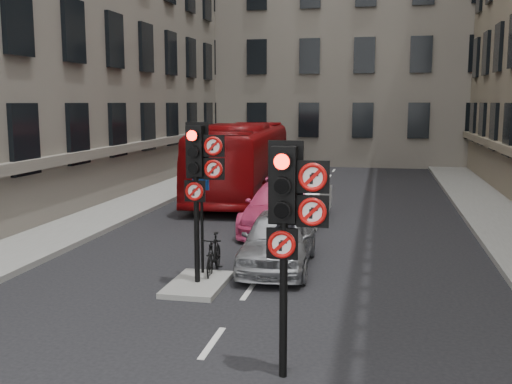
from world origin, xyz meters
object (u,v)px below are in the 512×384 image
at_px(car_white, 301,202).
at_px(bus_red, 243,160).
at_px(signal_far, 199,168).
at_px(car_silver, 278,239).
at_px(motorcycle, 214,255).
at_px(info_sign, 202,211).
at_px(car_pink, 280,207).
at_px(signal_near, 290,209).
at_px(motorcyclist, 285,244).

bearing_deg(car_white, bus_red, 125.12).
height_order(signal_far, car_silver, signal_far).
bearing_deg(car_white, signal_far, -95.77).
bearing_deg(car_white, motorcycle, -96.94).
bearing_deg(info_sign, bus_red, 102.22).
distance_m(car_pink, info_sign, 5.87).
height_order(signal_far, car_white, signal_far).
bearing_deg(signal_near, motorcycle, 117.29).
bearing_deg(motorcyclist, signal_far, 24.80).
bearing_deg(info_sign, motorcyclist, 11.49).
bearing_deg(car_silver, motorcyclist, -73.48).
xyz_separation_m(signal_near, info_sign, (-2.79, 4.74, -0.97)).
xyz_separation_m(car_white, car_pink, (-0.52, -1.31, 0.01)).
bearing_deg(signal_far, bus_red, 98.96).
distance_m(signal_far, motorcyclist, 2.75).
height_order(car_pink, motorcycle, car_pink).
bearing_deg(car_silver, car_pink, 97.03).
bearing_deg(motorcycle, signal_near, -67.79).
bearing_deg(car_white, car_pink, -108.67).
bearing_deg(bus_red, info_sign, -84.43).
bearing_deg(motorcyclist, motorcycle, -5.04).
bearing_deg(motorcycle, motorcyclist, -5.08).
bearing_deg(bus_red, motorcycle, -83.29).
relative_size(signal_near, info_sign, 1.55).
distance_m(signal_far, car_silver, 3.16).
distance_m(signal_near, motorcyclist, 5.37).
bearing_deg(motorcyclist, car_silver, -76.46).
relative_size(motorcycle, motorcyclist, 0.99).
distance_m(signal_near, bus_red, 17.72).
xyz_separation_m(car_white, motorcyclist, (0.53, -6.77, 0.11)).
xyz_separation_m(car_silver, car_pink, (-0.71, 4.46, 0.02)).
height_order(signal_near, info_sign, signal_near).
bearing_deg(signal_far, car_white, 81.01).
bearing_deg(car_pink, bus_red, 112.26).
height_order(car_silver, motorcycle, car_silver).
relative_size(signal_far, car_silver, 0.85).
distance_m(signal_far, car_white, 8.12).
bearing_deg(motorcyclist, signal_near, 94.53).
xyz_separation_m(signal_near, car_pink, (-1.89, 10.47, -1.84)).
bearing_deg(car_pink, motorcycle, -97.68).
bearing_deg(signal_near, info_sign, 120.49).
bearing_deg(motorcycle, car_silver, 30.39).
bearing_deg(bus_red, signal_near, -77.79).
xyz_separation_m(car_pink, bus_red, (-2.77, 6.59, 0.87)).
bearing_deg(car_pink, info_sign, -99.36).
relative_size(car_white, bus_red, 0.38).
xyz_separation_m(signal_near, motorcycle, (-2.58, 5.01, -2.08)).
distance_m(bus_red, info_sign, 12.47).
height_order(motorcycle, info_sign, info_sign).
bearing_deg(bus_red, signal_far, -84.10).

